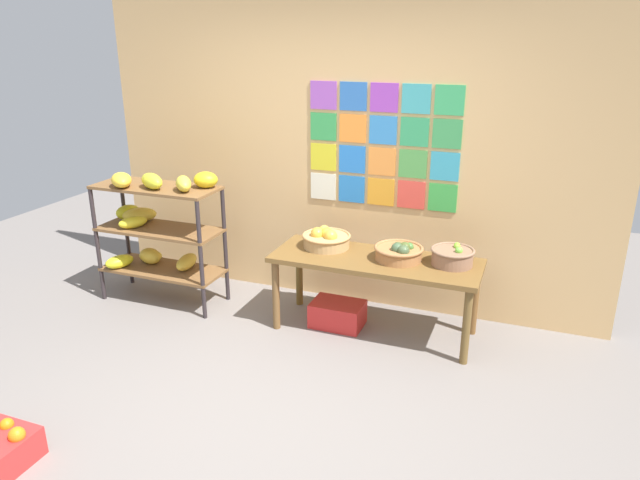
# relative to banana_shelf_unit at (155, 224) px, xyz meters

# --- Properties ---
(ground) EXTENTS (9.75, 9.75, 0.00)m
(ground) POSITION_rel_banana_shelf_unit_xyz_m (1.55, -1.27, -0.72)
(ground) COLOR slate
(back_wall_with_art) EXTENTS (4.48, 0.07, 2.73)m
(back_wall_with_art) POSITION_rel_banana_shelf_unit_xyz_m (1.55, 0.64, 0.65)
(back_wall_with_art) COLOR tan
(back_wall_with_art) RESTS_ON ground
(banana_shelf_unit) EXTENTS (1.10, 0.55, 1.20)m
(banana_shelf_unit) POSITION_rel_banana_shelf_unit_xyz_m (0.00, 0.00, 0.00)
(banana_shelf_unit) COLOR #2B2426
(banana_shelf_unit) RESTS_ON ground
(display_table) EXTENTS (1.64, 0.61, 0.63)m
(display_table) POSITION_rel_banana_shelf_unit_xyz_m (1.99, 0.10, -0.16)
(display_table) COLOR brown
(display_table) RESTS_ON ground
(fruit_basket_left) EXTENTS (0.38, 0.38, 0.15)m
(fruit_basket_left) POSITION_rel_banana_shelf_unit_xyz_m (2.16, 0.12, -0.01)
(fruit_basket_left) COLOR #A36C3E
(fruit_basket_left) RESTS_ON display_table
(fruit_basket_right) EXTENTS (0.40, 0.40, 0.17)m
(fruit_basket_right) POSITION_rel_banana_shelf_unit_xyz_m (1.53, 0.19, -0.01)
(fruit_basket_right) COLOR tan
(fruit_basket_right) RESTS_ON display_table
(fruit_basket_back_right) EXTENTS (0.33, 0.33, 0.16)m
(fruit_basket_back_right) POSITION_rel_banana_shelf_unit_xyz_m (2.56, 0.17, -0.01)
(fruit_basket_back_right) COLOR #8B634A
(fruit_basket_back_right) RESTS_ON display_table
(produce_crate_under_table) EXTENTS (0.42, 0.29, 0.21)m
(produce_crate_under_table) POSITION_rel_banana_shelf_unit_xyz_m (1.68, 0.08, -0.61)
(produce_crate_under_table) COLOR red
(produce_crate_under_table) RESTS_ON ground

